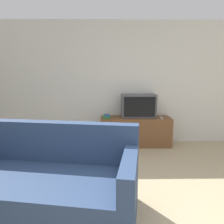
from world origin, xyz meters
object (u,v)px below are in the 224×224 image
television (138,106)px  couch (44,187)px  remote_on_stand (161,118)px  tv_stand (135,131)px  book_stack (107,116)px

television → couch: 2.75m
remote_on_stand → television: bearing=160.9°
tv_stand → television: bearing=40.4°
couch → television: bearing=70.4°
book_stack → remote_on_stand: bearing=-2.4°
couch → remote_on_stand: bearing=60.9°
book_stack → remote_on_stand: (1.11, -0.05, -0.02)m
tv_stand → remote_on_stand: bearing=-11.6°
television → couch: bearing=-118.9°
television → remote_on_stand: television is taller
tv_stand → book_stack: book_stack is taller
tv_stand → couch: bearing=-118.3°
tv_stand → remote_on_stand: (0.50, -0.10, 0.31)m
tv_stand → remote_on_stand: 0.60m
book_stack → remote_on_stand: book_stack is taller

